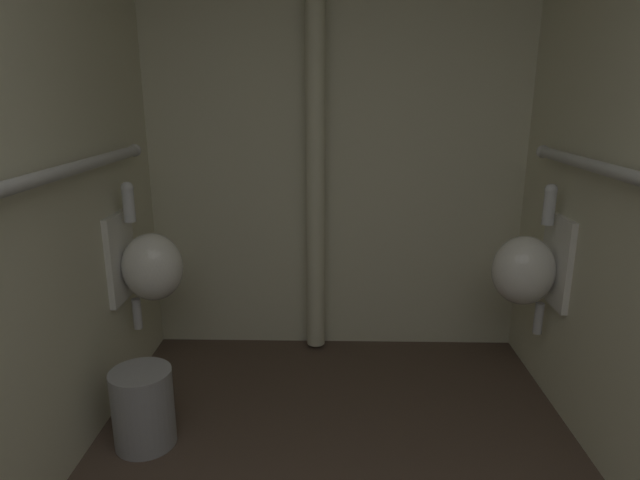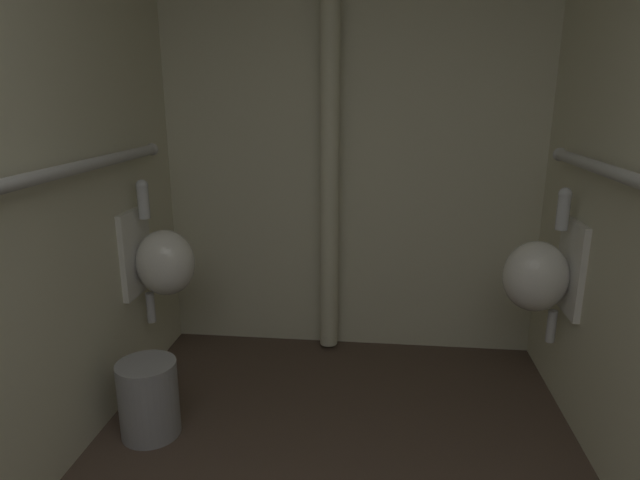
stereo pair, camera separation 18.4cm
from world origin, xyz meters
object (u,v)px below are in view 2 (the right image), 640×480
(waste_bin, at_px, (149,399))
(urinal_left_mid, at_px, (161,260))
(urinal_right_mid, at_px, (541,274))
(standpipe_back_wall, at_px, (330,122))

(waste_bin, bearing_deg, urinal_left_mid, 101.17)
(urinal_left_mid, xyz_separation_m, waste_bin, (0.09, -0.47, -0.50))
(urinal_right_mid, xyz_separation_m, standpipe_back_wall, (-1.05, 0.50, 0.67))
(urinal_left_mid, relative_size, waste_bin, 2.15)
(urinal_left_mid, height_order, waste_bin, urinal_left_mid)
(urinal_left_mid, relative_size, standpipe_back_wall, 0.29)
(urinal_left_mid, distance_m, standpipe_back_wall, 1.16)
(standpipe_back_wall, xyz_separation_m, waste_bin, (-0.72, -0.95, -1.17))
(urinal_left_mid, bearing_deg, standpipe_back_wall, 30.64)
(urinal_left_mid, relative_size, urinal_right_mid, 1.00)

